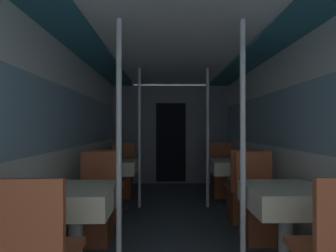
% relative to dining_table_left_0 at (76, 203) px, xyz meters
% --- Properties ---
extents(wall_left, '(0.05, 6.76, 2.12)m').
position_rel_dining_table_left_0_xyz_m(wall_left, '(-0.39, 1.02, 0.52)').
color(wall_left, silver).
rests_on(wall_left, ground_plane).
extents(wall_right, '(0.05, 6.76, 2.12)m').
position_rel_dining_table_left_0_xyz_m(wall_right, '(2.16, 1.02, 0.52)').
color(wall_right, silver).
rests_on(wall_right, ground_plane).
extents(ceiling_panel, '(2.56, 6.76, 0.07)m').
position_rel_dining_table_left_0_xyz_m(ceiling_panel, '(0.88, 1.02, 1.58)').
color(ceiling_panel, white).
rests_on(ceiling_panel, wall_left).
extents(bulkhead_far, '(2.50, 0.09, 2.12)m').
position_rel_dining_table_left_0_xyz_m(bulkhead_far, '(0.88, 3.51, 0.47)').
color(bulkhead_far, slate).
rests_on(bulkhead_far, ground_plane).
extents(dining_table_left_0, '(0.63, 0.63, 0.71)m').
position_rel_dining_table_left_0_xyz_m(dining_table_left_0, '(0.00, 0.00, 0.00)').
color(dining_table_left_0, '#4C4C51').
rests_on(dining_table_left_0, ground_plane).
extents(chair_left_far_0, '(0.41, 0.41, 0.94)m').
position_rel_dining_table_left_0_xyz_m(chair_left_far_0, '(0.00, 0.62, -0.29)').
color(chair_left_far_0, brown).
rests_on(chair_left_far_0, ground_plane).
extents(support_pole_left_0, '(0.05, 0.05, 2.12)m').
position_rel_dining_table_left_0_xyz_m(support_pole_left_0, '(0.36, 0.00, 0.48)').
color(support_pole_left_0, silver).
rests_on(support_pole_left_0, ground_plane).
extents(dining_table_left_1, '(0.63, 0.63, 0.71)m').
position_rel_dining_table_left_0_xyz_m(dining_table_left_1, '(0.00, 1.80, 0.00)').
color(dining_table_left_1, '#4C4C51').
rests_on(dining_table_left_1, ground_plane).
extents(chair_left_near_1, '(0.41, 0.41, 0.94)m').
position_rel_dining_table_left_0_xyz_m(chair_left_near_1, '(0.00, 1.18, -0.29)').
color(chair_left_near_1, brown).
rests_on(chair_left_near_1, ground_plane).
extents(chair_left_far_1, '(0.41, 0.41, 0.94)m').
position_rel_dining_table_left_0_xyz_m(chair_left_far_1, '(0.00, 2.41, -0.29)').
color(chair_left_far_1, brown).
rests_on(chair_left_far_1, ground_plane).
extents(support_pole_left_1, '(0.05, 0.05, 2.12)m').
position_rel_dining_table_left_0_xyz_m(support_pole_left_1, '(0.36, 1.80, 0.48)').
color(support_pole_left_1, silver).
rests_on(support_pole_left_1, ground_plane).
extents(dining_table_right_0, '(0.63, 0.63, 0.71)m').
position_rel_dining_table_left_0_xyz_m(dining_table_right_0, '(1.76, 0.00, 0.00)').
color(dining_table_right_0, '#4C4C51').
rests_on(dining_table_right_0, ground_plane).
extents(chair_right_far_0, '(0.41, 0.41, 0.94)m').
position_rel_dining_table_left_0_xyz_m(chair_right_far_0, '(1.76, 0.62, -0.29)').
color(chair_right_far_0, brown).
rests_on(chair_right_far_0, ground_plane).
extents(support_pole_right_0, '(0.05, 0.05, 2.12)m').
position_rel_dining_table_left_0_xyz_m(support_pole_right_0, '(1.40, 0.00, 0.48)').
color(support_pole_right_0, silver).
rests_on(support_pole_right_0, ground_plane).
extents(dining_table_right_1, '(0.63, 0.63, 0.71)m').
position_rel_dining_table_left_0_xyz_m(dining_table_right_1, '(1.76, 1.80, 0.00)').
color(dining_table_right_1, '#4C4C51').
rests_on(dining_table_right_1, ground_plane).
extents(chair_right_near_1, '(0.41, 0.41, 0.94)m').
position_rel_dining_table_left_0_xyz_m(chair_right_near_1, '(1.76, 1.18, -0.29)').
color(chair_right_near_1, brown).
rests_on(chair_right_near_1, ground_plane).
extents(chair_right_far_1, '(0.41, 0.41, 0.94)m').
position_rel_dining_table_left_0_xyz_m(chair_right_far_1, '(1.76, 2.41, -0.29)').
color(chair_right_far_1, brown).
rests_on(chair_right_far_1, ground_plane).
extents(support_pole_right_1, '(0.05, 0.05, 2.12)m').
position_rel_dining_table_left_0_xyz_m(support_pole_right_1, '(1.40, 1.80, 0.48)').
color(support_pole_right_1, silver).
rests_on(support_pole_right_1, ground_plane).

